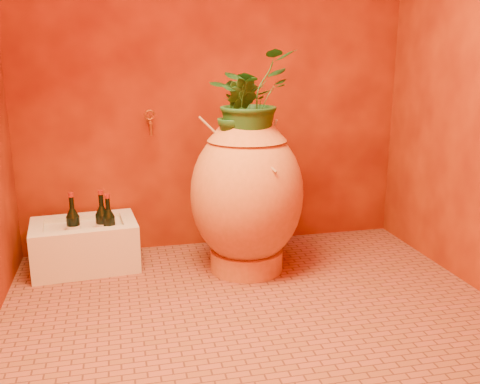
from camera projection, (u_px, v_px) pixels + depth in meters
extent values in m
plane|color=brown|center=(253.00, 308.00, 2.72)|extent=(2.50, 2.50, 0.00)
cube|color=#520E04|center=(214.00, 54.00, 3.34)|extent=(2.50, 0.02, 2.50)
cylinder|color=#BF6E36|center=(247.00, 259.00, 3.19)|extent=(0.53, 0.53, 0.12)
ellipsoid|color=#BF6E36|center=(247.00, 195.00, 3.09)|extent=(0.80, 0.80, 0.82)
cone|color=#BF6E36|center=(247.00, 129.00, 3.00)|extent=(0.55, 0.55, 0.12)
torus|color=#BF6E36|center=(247.00, 117.00, 2.98)|extent=(0.34, 0.34, 0.05)
cylinder|color=olive|center=(235.00, 152.00, 2.96)|extent=(0.38, 0.23, 0.38)
cylinder|color=olive|center=(249.00, 147.00, 2.90)|extent=(0.23, 0.36, 0.23)
cylinder|color=olive|center=(268.00, 142.00, 2.96)|extent=(0.21, 0.32, 0.21)
cube|color=beige|center=(85.00, 247.00, 3.21)|extent=(0.64, 0.46, 0.25)
cube|color=beige|center=(85.00, 216.00, 3.33)|extent=(0.61, 0.13, 0.03)
cube|color=beige|center=(82.00, 233.00, 3.01)|extent=(0.61, 0.13, 0.03)
cube|color=beige|center=(36.00, 228.00, 3.11)|extent=(0.10, 0.26, 0.03)
cube|color=beige|center=(129.00, 221.00, 3.23)|extent=(0.10, 0.26, 0.03)
cylinder|color=black|center=(109.00, 231.00, 3.13)|extent=(0.07, 0.07, 0.17)
cone|color=black|center=(108.00, 213.00, 3.10)|extent=(0.07, 0.07, 0.05)
cylinder|color=black|center=(108.00, 203.00, 3.09)|extent=(0.03, 0.03, 0.07)
cylinder|color=maroon|center=(107.00, 196.00, 3.08)|extent=(0.03, 0.03, 0.02)
cylinder|color=silver|center=(109.00, 231.00, 3.13)|extent=(0.08, 0.08, 0.08)
cylinder|color=black|center=(103.00, 229.00, 3.14)|extent=(0.08, 0.08, 0.19)
cone|color=black|center=(102.00, 210.00, 3.11)|extent=(0.08, 0.08, 0.05)
cylinder|color=black|center=(101.00, 200.00, 3.10)|extent=(0.03, 0.03, 0.07)
cylinder|color=maroon|center=(100.00, 192.00, 3.09)|extent=(0.03, 0.03, 0.03)
cylinder|color=silver|center=(103.00, 229.00, 3.14)|extent=(0.08, 0.08, 0.08)
cylinder|color=black|center=(74.00, 232.00, 3.11)|extent=(0.08, 0.08, 0.18)
cone|color=black|center=(72.00, 213.00, 3.08)|extent=(0.08, 0.08, 0.05)
cylinder|color=black|center=(72.00, 202.00, 3.06)|extent=(0.03, 0.03, 0.07)
cylinder|color=maroon|center=(71.00, 195.00, 3.05)|extent=(0.03, 0.03, 0.03)
cylinder|color=silver|center=(74.00, 232.00, 3.11)|extent=(0.08, 0.08, 0.08)
cylinder|color=#985D23|center=(150.00, 122.00, 3.30)|extent=(0.02, 0.13, 0.02)
cylinder|color=#985D23|center=(151.00, 130.00, 3.24)|extent=(0.02, 0.02, 0.07)
torus|color=#985D23|center=(150.00, 115.00, 3.28)|extent=(0.07, 0.01, 0.07)
cylinder|color=#985D23|center=(150.00, 119.00, 3.29)|extent=(0.01, 0.01, 0.05)
imported|color=#1A4A1D|center=(249.00, 99.00, 2.95)|extent=(0.63, 0.62, 0.53)
imported|color=#1A4A1D|center=(237.00, 114.00, 2.92)|extent=(0.27, 0.24, 0.40)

